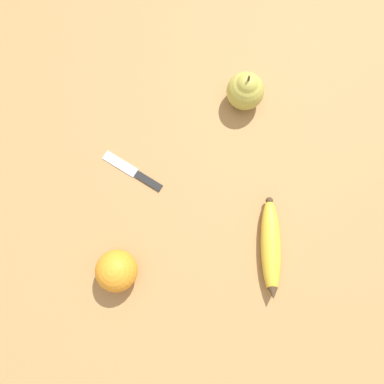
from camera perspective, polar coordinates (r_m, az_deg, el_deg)
The scene contains 5 objects.
ground_plane at distance 0.82m, azimuth -1.17°, elevation 0.39°, with size 3.00×3.00×0.00m, color #A87A47.
banana at distance 0.80m, azimuth 11.93°, elevation -8.22°, with size 0.09×0.21×0.04m.
orange at distance 0.77m, azimuth -11.41°, elevation -11.68°, with size 0.08×0.08×0.08m.
pear at distance 0.86m, azimuth 8.15°, elevation 15.10°, with size 0.08×0.08×0.10m.
paring_knife at distance 0.84m, azimuth -8.75°, elevation 2.96°, with size 0.12×0.12×0.01m.
Camera 1 is at (0.03, 0.19, 0.80)m, focal length 35.00 mm.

